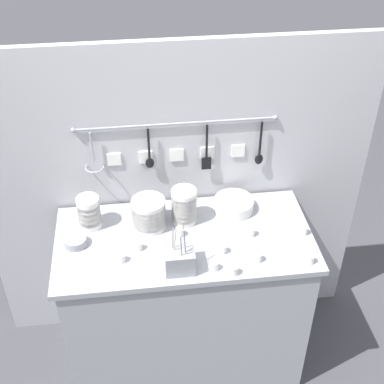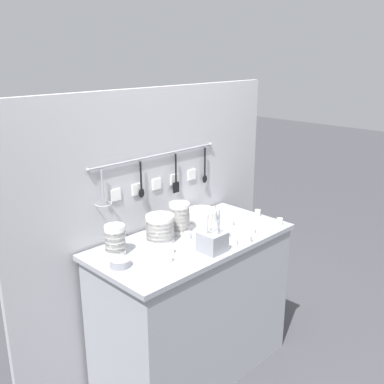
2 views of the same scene
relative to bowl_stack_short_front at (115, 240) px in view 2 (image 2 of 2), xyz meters
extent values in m
plane|color=#424247|center=(0.46, -0.15, -1.02)|extent=(20.00, 20.00, 0.00)
cube|color=#9EA0A8|center=(0.46, -0.15, -0.10)|extent=(1.27, 0.63, 0.03)
cube|color=#9EA0A8|center=(0.46, -0.15, -0.57)|extent=(1.22, 0.60, 0.90)
cube|color=#B2B2B7|center=(0.46, 0.20, -0.11)|extent=(2.07, 0.04, 1.81)
cylinder|color=#93969E|center=(0.46, 0.17, 0.38)|extent=(0.99, 0.01, 0.01)
sphere|color=#93969E|center=(-0.04, 0.17, 0.38)|extent=(0.02, 0.02, 0.02)
sphere|color=#93969E|center=(0.96, 0.17, 0.38)|extent=(0.02, 0.02, 0.02)
cylinder|color=#93969E|center=(0.04, 0.15, 0.28)|extent=(0.01, 0.01, 0.16)
torus|color=#93969E|center=(0.04, 0.15, 0.16)|extent=(0.10, 0.10, 0.01)
cylinder|color=#93969E|center=(0.04, 0.17, 0.37)|extent=(0.01, 0.01, 0.02)
cylinder|color=black|center=(0.32, 0.15, 0.28)|extent=(0.01, 0.01, 0.17)
ellipsoid|color=black|center=(0.32, 0.15, 0.17)|extent=(0.04, 0.02, 0.06)
cylinder|color=#93969E|center=(0.32, 0.17, 0.37)|extent=(0.01, 0.01, 0.02)
cylinder|color=black|center=(0.61, 0.15, 0.27)|extent=(0.01, 0.01, 0.20)
cube|color=black|center=(0.61, 0.15, 0.14)|extent=(0.05, 0.01, 0.07)
cylinder|color=#93969E|center=(0.61, 0.17, 0.37)|extent=(0.01, 0.01, 0.02)
cylinder|color=black|center=(0.89, 0.15, 0.27)|extent=(0.01, 0.01, 0.20)
ellipsoid|color=black|center=(0.89, 0.15, 0.14)|extent=(0.04, 0.02, 0.06)
cylinder|color=#93969E|center=(0.89, 0.17, 0.37)|extent=(0.01, 0.01, 0.02)
cube|color=white|center=(0.14, 0.18, 0.19)|extent=(0.07, 0.01, 0.07)
cube|color=white|center=(0.30, 0.18, 0.19)|extent=(0.07, 0.01, 0.07)
cube|color=white|center=(0.46, 0.18, 0.19)|extent=(0.07, 0.01, 0.07)
cube|color=white|center=(0.62, 0.18, 0.19)|extent=(0.07, 0.01, 0.07)
cube|color=white|center=(0.78, 0.18, 0.19)|extent=(0.07, 0.01, 0.07)
cylinder|color=white|center=(0.00, 0.00, -0.06)|extent=(0.11, 0.11, 0.05)
cylinder|color=white|center=(0.00, 0.00, -0.03)|extent=(0.11, 0.11, 0.05)
cylinder|color=white|center=(0.00, 0.00, 0.00)|extent=(0.11, 0.11, 0.05)
cylinder|color=white|center=(0.00, 0.00, 0.03)|extent=(0.11, 0.11, 0.05)
cylinder|color=white|center=(0.00, 0.00, 0.06)|extent=(0.11, 0.11, 0.05)
cylinder|color=white|center=(0.30, -0.04, -0.07)|extent=(0.17, 0.17, 0.04)
cylinder|color=white|center=(0.30, -0.04, -0.04)|extent=(0.17, 0.17, 0.04)
cylinder|color=white|center=(0.30, -0.04, -0.02)|extent=(0.17, 0.17, 0.04)
cylinder|color=white|center=(0.30, -0.04, 0.01)|extent=(0.17, 0.17, 0.04)
cylinder|color=white|center=(0.30, -0.04, 0.03)|extent=(0.17, 0.17, 0.04)
cylinder|color=white|center=(0.30, -0.04, 0.06)|extent=(0.17, 0.17, 0.04)
cylinder|color=white|center=(0.47, -0.02, -0.06)|extent=(0.13, 0.13, 0.04)
cylinder|color=white|center=(0.47, -0.02, -0.04)|extent=(0.13, 0.13, 0.04)
cylinder|color=white|center=(0.47, -0.02, -0.02)|extent=(0.13, 0.13, 0.04)
cylinder|color=white|center=(0.47, -0.02, 0.01)|extent=(0.13, 0.13, 0.04)
cylinder|color=white|center=(0.47, -0.02, 0.03)|extent=(0.13, 0.13, 0.04)
cylinder|color=white|center=(0.47, -0.02, 0.06)|extent=(0.13, 0.13, 0.04)
cylinder|color=white|center=(0.47, -0.02, 0.08)|extent=(0.13, 0.13, 0.04)
cylinder|color=white|center=(0.74, 0.04, -0.08)|extent=(0.21, 0.21, 0.01)
cylinder|color=white|center=(0.74, 0.04, -0.07)|extent=(0.21, 0.21, 0.01)
cylinder|color=white|center=(0.74, 0.04, -0.06)|extent=(0.21, 0.21, 0.01)
cylinder|color=white|center=(0.74, 0.04, -0.06)|extent=(0.21, 0.21, 0.01)
cylinder|color=white|center=(0.74, 0.04, -0.05)|extent=(0.21, 0.21, 0.01)
cylinder|color=white|center=(0.74, 0.04, -0.04)|extent=(0.21, 0.21, 0.01)
cylinder|color=white|center=(0.74, 0.04, -0.03)|extent=(0.21, 0.21, 0.01)
cylinder|color=#93969E|center=(-0.07, -0.13, -0.07)|extent=(0.11, 0.11, 0.04)
cube|color=#93969E|center=(0.41, -0.35, -0.03)|extent=(0.13, 0.13, 0.11)
cylinder|color=#93969E|center=(0.42, -0.39, 0.06)|extent=(0.01, 0.02, 0.18)
cylinder|color=#93969E|center=(0.39, -0.34, 0.06)|extent=(0.01, 0.01, 0.18)
cylinder|color=#93969E|center=(0.44, -0.37, 0.07)|extent=(0.02, 0.02, 0.20)
cylinder|color=#C6B793|center=(0.39, -0.36, 0.07)|extent=(0.02, 0.02, 0.20)
cylinder|color=#93969E|center=(0.44, -0.37, 0.08)|extent=(0.01, 0.04, 0.21)
cylinder|color=white|center=(0.78, -0.35, -0.07)|extent=(0.04, 0.04, 0.04)
cylinder|color=white|center=(0.44, -0.13, -0.07)|extent=(0.04, 0.04, 0.04)
cylinder|color=white|center=(1.02, -0.39, -0.07)|extent=(0.04, 0.04, 0.04)
cylinder|color=white|center=(0.79, -0.17, -0.07)|extent=(0.04, 0.04, 0.04)
cylinder|color=white|center=(0.15, -0.28, -0.07)|extent=(0.04, 0.04, 0.04)
cylinder|color=white|center=(0.23, -0.20, -0.07)|extent=(0.04, 0.04, 0.04)
cylinder|color=white|center=(1.05, -0.19, -0.07)|extent=(0.04, 0.04, 0.04)
cylinder|color=white|center=(0.66, -0.42, -0.07)|extent=(0.04, 0.04, 0.04)
cylinder|color=white|center=(0.57, -0.38, -0.07)|extent=(0.04, 0.04, 0.04)
cylinder|color=white|center=(0.63, -0.28, -0.07)|extent=(0.04, 0.04, 0.04)
camera|label=1|loc=(0.25, -2.11, 1.68)|focal=50.00mm
camera|label=2|loc=(-1.33, -1.91, 1.00)|focal=42.00mm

